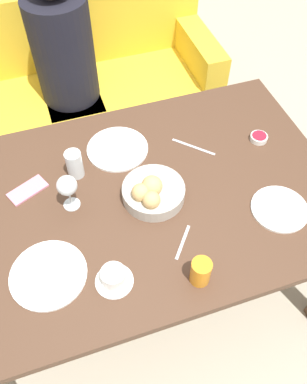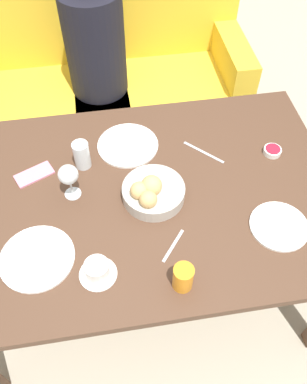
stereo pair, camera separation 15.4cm
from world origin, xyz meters
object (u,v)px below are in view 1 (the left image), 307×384
(plate_near_left, at_px, (48,275))
(juice_glass, at_px, (201,272))
(coffee_cup, at_px, (114,278))
(plate_far_center, at_px, (118,149))
(water_tumbler, at_px, (75,164))
(fork_silver, at_px, (193,147))
(wine_glass, at_px, (67,187))
(spoon_coffee, at_px, (183,242))
(seated_person, at_px, (69,81))
(jam_bowl_berry, at_px, (259,138))
(bread_basket, at_px, (152,192))
(couch, at_px, (73,93))
(cell_phone, at_px, (28,190))
(plate_near_right, at_px, (280,209))

(plate_near_left, xyz_separation_m, juice_glass, (0.48, -0.17, 0.05))
(plate_near_left, relative_size, coffee_cup, 2.03)
(plate_far_center, xyz_separation_m, water_tumbler, (-0.19, -0.08, 0.05))
(juice_glass, height_order, fork_silver, juice_glass)
(wine_glass, height_order, spoon_coffee, wine_glass)
(seated_person, height_order, jam_bowl_berry, seated_person)
(plate_far_center, distance_m, wine_glass, 0.35)
(plate_far_center, height_order, jam_bowl_berry, jam_bowl_berry)
(juice_glass, bearing_deg, spoon_coffee, 90.82)
(bread_basket, height_order, coffee_cup, bread_basket)
(couch, distance_m, cell_phone, 1.13)
(plate_near_right, relative_size, jam_bowl_berry, 2.91)
(fork_silver, distance_m, cell_phone, 0.70)
(plate_near_right, bearing_deg, juice_glass, -157.25)
(seated_person, distance_m, fork_silver, 0.95)
(plate_near_right, distance_m, fork_silver, 0.45)
(fork_silver, bearing_deg, juice_glass, -110.11)
(juice_glass, xyz_separation_m, cell_phone, (-0.49, 0.56, -0.05))
(couch, bearing_deg, plate_near_left, -102.45)
(coffee_cup, bearing_deg, spoon_coffee, 14.27)
(couch, height_order, seated_person, seated_person)
(coffee_cup, relative_size, fork_silver, 0.87)
(spoon_coffee, bearing_deg, juice_glass, -89.18)
(plate_far_center, relative_size, wine_glass, 1.66)
(couch, bearing_deg, coffee_cup, -94.03)
(plate_near_right, height_order, water_tumbler, water_tumbler)
(wine_glass, xyz_separation_m, cell_phone, (-0.15, 0.12, -0.11))
(couch, xyz_separation_m, water_tumbler, (-0.13, -0.99, 0.44))
(bread_basket, bearing_deg, cell_phone, 156.98)
(couch, xyz_separation_m, wine_glass, (-0.18, -1.14, 0.49))
(jam_bowl_berry, distance_m, cell_phone, 0.99)
(spoon_coffee, bearing_deg, fork_silver, 63.44)
(juice_glass, bearing_deg, plate_near_right, 22.75)
(bread_basket, height_order, plate_near_left, bread_basket)
(water_tumbler, relative_size, cell_phone, 0.72)
(fork_silver, bearing_deg, cell_phone, -178.91)
(couch, height_order, juice_glass, couch)
(plate_near_right, xyz_separation_m, coffee_cup, (-0.67, -0.09, 0.03))
(seated_person, xyz_separation_m, bread_basket, (0.14, -1.05, 0.21))
(plate_near_left, bearing_deg, seated_person, 76.88)
(couch, relative_size, juice_glass, 16.65)
(plate_far_center, xyz_separation_m, coffee_cup, (-0.17, -0.58, 0.03))
(seated_person, distance_m, bread_basket, 1.08)
(juice_glass, bearing_deg, plate_near_left, 160.08)
(plate_near_left, distance_m, jam_bowl_berry, 1.03)
(wine_glass, bearing_deg, plate_far_center, 42.80)
(coffee_cup, xyz_separation_m, jam_bowl_berry, (0.76, 0.44, -0.02))
(jam_bowl_berry, relative_size, spoon_coffee, 0.61)
(seated_person, xyz_separation_m, coffee_cup, (-0.09, -1.34, 0.20))
(coffee_cup, relative_size, jam_bowl_berry, 1.74)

